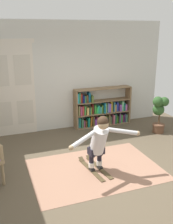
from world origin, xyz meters
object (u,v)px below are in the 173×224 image
(potted_plant, at_px, (159,112))
(skis_pair, at_px, (94,168))
(bookshelf, at_px, (101,110))
(person_skier, at_px, (99,140))

(potted_plant, xyz_separation_m, skis_pair, (-2.34, -1.21, -0.56))
(potted_plant, bearing_deg, bookshelf, 139.20)
(skis_pair, relative_size, person_skier, 0.68)
(bookshelf, distance_m, person_skier, 2.69)
(potted_plant, distance_m, person_skier, 2.71)
(bookshelf, height_order, skis_pair, bookshelf)
(potted_plant, relative_size, person_skier, 0.68)
(skis_pair, bearing_deg, bookshelf, 63.78)
(potted_plant, height_order, person_skier, person_skier)
(bookshelf, relative_size, person_skier, 1.14)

